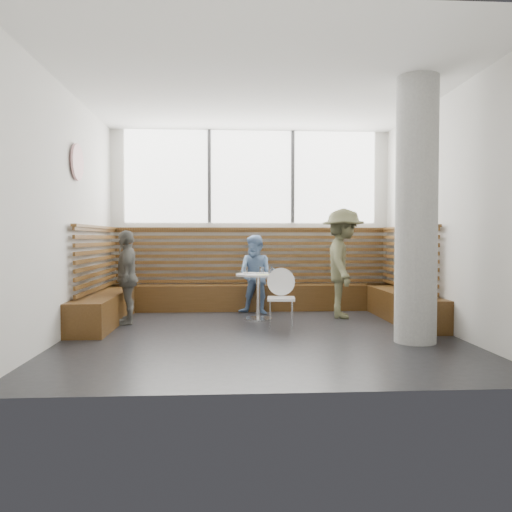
{
  "coord_description": "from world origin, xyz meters",
  "views": [
    {
      "loc": [
        -0.44,
        -6.52,
        1.27
      ],
      "look_at": [
        0.0,
        1.0,
        1.0
      ],
      "focal_mm": 35.0,
      "sensor_mm": 36.0,
      "label": 1
    }
  ],
  "objects": [
    {
      "name": "plate_far",
      "position": [
        0.11,
        1.31,
        0.72
      ],
      "size": [
        0.19,
        0.19,
        0.01
      ],
      "primitive_type": "cylinder",
      "color": "white",
      "rests_on": "cafe_table"
    },
    {
      "name": "glass_left",
      "position": [
        -0.15,
        1.19,
        0.77
      ],
      "size": [
        0.07,
        0.07,
        0.11
      ],
      "primitive_type": "cylinder",
      "color": "white",
      "rests_on": "cafe_table"
    },
    {
      "name": "plate_near",
      "position": [
        -0.08,
        1.34,
        0.72
      ],
      "size": [
        0.2,
        0.2,
        0.01
      ],
      "primitive_type": "cylinder",
      "color": "white",
      "rests_on": "cafe_table"
    },
    {
      "name": "booth",
      "position": [
        0.0,
        1.77,
        0.41
      ],
      "size": [
        5.0,
        2.5,
        1.44
      ],
      "color": "#402810",
      "rests_on": "ground"
    },
    {
      "name": "child_back",
      "position": [
        0.06,
        1.79,
        0.66
      ],
      "size": [
        0.78,
        0.69,
        1.32
      ],
      "primitive_type": "imported",
      "rotation": [
        0.0,
        0.0,
        -0.36
      ],
      "color": "#6D8FBD",
      "rests_on": "ground"
    },
    {
      "name": "room",
      "position": [
        0.0,
        0.0,
        1.6
      ],
      "size": [
        5.0,
        5.0,
        3.2
      ],
      "color": "silver",
      "rests_on": "ground"
    },
    {
      "name": "glass_right",
      "position": [
        0.24,
        1.2,
        0.77
      ],
      "size": [
        0.07,
        0.07,
        0.12
      ],
      "primitive_type": "cylinder",
      "color": "white",
      "rests_on": "cafe_table"
    },
    {
      "name": "child_left",
      "position": [
        -1.92,
        0.96,
        0.69
      ],
      "size": [
        0.46,
        0.86,
        1.39
      ],
      "primitive_type": "imported",
      "rotation": [
        0.0,
        0.0,
        -1.41
      ],
      "color": "#605F57",
      "rests_on": "ground"
    },
    {
      "name": "menu_card",
      "position": [
        0.11,
        1.0,
        0.72
      ],
      "size": [
        0.22,
        0.18,
        0.0
      ],
      "primitive_type": "cube",
      "rotation": [
        0.0,
        0.0,
        0.35
      ],
      "color": "#A5C64C",
      "rests_on": "cafe_table"
    },
    {
      "name": "concrete_column",
      "position": [
        1.85,
        -0.6,
        1.6
      ],
      "size": [
        0.5,
        0.5,
        3.2
      ],
      "primitive_type": "cylinder",
      "color": "gray",
      "rests_on": "ground"
    },
    {
      "name": "cafe_chair",
      "position": [
        0.33,
        0.55,
        0.49
      ],
      "size": [
        0.4,
        0.39,
        0.84
      ],
      "rotation": [
        0.0,
        0.0,
        -0.1
      ],
      "color": "white",
      "rests_on": "ground"
    },
    {
      "name": "cafe_table",
      "position": [
        0.05,
        1.21,
        0.51
      ],
      "size": [
        0.69,
        0.69,
        0.71
      ],
      "color": "silver",
      "rests_on": "ground"
    },
    {
      "name": "adult_man",
      "position": [
        1.41,
        1.31,
        0.87
      ],
      "size": [
        0.85,
        1.23,
        1.74
      ],
      "primitive_type": "imported",
      "rotation": [
        0.0,
        0.0,
        1.37
      ],
      "color": "brown",
      "rests_on": "ground"
    },
    {
      "name": "glass_mid",
      "position": [
        0.1,
        1.11,
        0.77
      ],
      "size": [
        0.07,
        0.07,
        0.12
      ],
      "primitive_type": "cylinder",
      "color": "white",
      "rests_on": "cafe_table"
    },
    {
      "name": "wall_art",
      "position": [
        -2.46,
        0.4,
        2.3
      ],
      "size": [
        0.03,
        0.5,
        0.5
      ],
      "primitive_type": "cylinder",
      "rotation": [
        0.0,
        1.57,
        0.0
      ],
      "color": "white",
      "rests_on": "room"
    }
  ]
}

